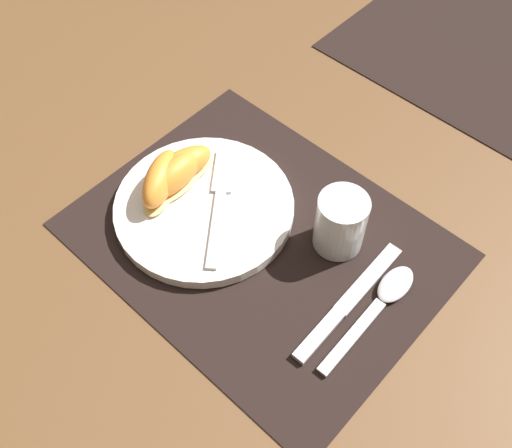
{
  "coord_description": "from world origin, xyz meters",
  "views": [
    {
      "loc": [
        0.29,
        -0.32,
        0.65
      ],
      "look_at": [
        -0.01,
        0.0,
        0.02
      ],
      "focal_mm": 42.0,
      "sensor_mm": 36.0,
      "label": 1
    }
  ],
  "objects_px": {
    "spoon": "(384,298)",
    "fork": "(220,197)",
    "knife": "(347,303)",
    "citrus_wedge_0": "(180,168)",
    "citrus_wedge_2": "(161,180)",
    "juice_glass": "(340,225)",
    "citrus_wedge_1": "(176,176)",
    "plate": "(204,207)"
  },
  "relations": [
    {
      "from": "juice_glass",
      "to": "citrus_wedge_1",
      "type": "bearing_deg",
      "value": -158.15
    },
    {
      "from": "knife",
      "to": "spoon",
      "type": "distance_m",
      "value": 0.05
    },
    {
      "from": "citrus_wedge_2",
      "to": "citrus_wedge_1",
      "type": "bearing_deg",
      "value": 68.19
    },
    {
      "from": "fork",
      "to": "citrus_wedge_0",
      "type": "height_order",
      "value": "citrus_wedge_0"
    },
    {
      "from": "knife",
      "to": "juice_glass",
      "type": "bearing_deg",
      "value": 135.49
    },
    {
      "from": "plate",
      "to": "citrus_wedge_0",
      "type": "xyz_separation_m",
      "value": [
        -0.06,
        0.01,
        0.02
      ]
    },
    {
      "from": "citrus_wedge_2",
      "to": "knife",
      "type": "bearing_deg",
      "value": 7.76
    },
    {
      "from": "knife",
      "to": "plate",
      "type": "bearing_deg",
      "value": -175.59
    },
    {
      "from": "plate",
      "to": "fork",
      "type": "height_order",
      "value": "fork"
    },
    {
      "from": "fork",
      "to": "juice_glass",
      "type": "bearing_deg",
      "value": 21.83
    },
    {
      "from": "citrus_wedge_2",
      "to": "juice_glass",
      "type": "bearing_deg",
      "value": 25.35
    },
    {
      "from": "plate",
      "to": "citrus_wedge_2",
      "type": "height_order",
      "value": "citrus_wedge_2"
    },
    {
      "from": "knife",
      "to": "fork",
      "type": "bearing_deg",
      "value": 178.94
    },
    {
      "from": "fork",
      "to": "citrus_wedge_0",
      "type": "xyz_separation_m",
      "value": [
        -0.07,
        -0.01,
        0.01
      ]
    },
    {
      "from": "plate",
      "to": "spoon",
      "type": "height_order",
      "value": "plate"
    },
    {
      "from": "citrus_wedge_1",
      "to": "citrus_wedge_2",
      "type": "xyz_separation_m",
      "value": [
        -0.01,
        -0.02,
        0.0
      ]
    },
    {
      "from": "fork",
      "to": "citrus_wedge_2",
      "type": "xyz_separation_m",
      "value": [
        -0.07,
        -0.04,
        0.02
      ]
    },
    {
      "from": "juice_glass",
      "to": "citrus_wedge_2",
      "type": "height_order",
      "value": "juice_glass"
    },
    {
      "from": "fork",
      "to": "citrus_wedge_0",
      "type": "distance_m",
      "value": 0.07
    },
    {
      "from": "citrus_wedge_0",
      "to": "plate",
      "type": "bearing_deg",
      "value": -12.56
    },
    {
      "from": "plate",
      "to": "spoon",
      "type": "xyz_separation_m",
      "value": [
        0.26,
        0.05,
        -0.0
      ]
    },
    {
      "from": "plate",
      "to": "citrus_wedge_2",
      "type": "xyz_separation_m",
      "value": [
        -0.06,
        -0.02,
        0.03
      ]
    },
    {
      "from": "knife",
      "to": "citrus_wedge_1",
      "type": "height_order",
      "value": "citrus_wedge_1"
    },
    {
      "from": "citrus_wedge_1",
      "to": "citrus_wedge_2",
      "type": "height_order",
      "value": "citrus_wedge_2"
    },
    {
      "from": "knife",
      "to": "spoon",
      "type": "height_order",
      "value": "spoon"
    },
    {
      "from": "citrus_wedge_0",
      "to": "spoon",
      "type": "bearing_deg",
      "value": 7.41
    },
    {
      "from": "plate",
      "to": "citrus_wedge_1",
      "type": "xyz_separation_m",
      "value": [
        -0.05,
        -0.0,
        0.03
      ]
    },
    {
      "from": "fork",
      "to": "citrus_wedge_1",
      "type": "xyz_separation_m",
      "value": [
        -0.06,
        -0.02,
        0.02
      ]
    },
    {
      "from": "citrus_wedge_0",
      "to": "citrus_wedge_2",
      "type": "height_order",
      "value": "citrus_wedge_2"
    },
    {
      "from": "knife",
      "to": "citrus_wedge_2",
      "type": "height_order",
      "value": "citrus_wedge_2"
    },
    {
      "from": "spoon",
      "to": "citrus_wedge_1",
      "type": "xyz_separation_m",
      "value": [
        -0.3,
        -0.06,
        0.03
      ]
    },
    {
      "from": "spoon",
      "to": "fork",
      "type": "xyz_separation_m",
      "value": [
        -0.25,
        -0.03,
        0.01
      ]
    },
    {
      "from": "fork",
      "to": "citrus_wedge_2",
      "type": "relative_size",
      "value": 1.54
    },
    {
      "from": "citrus_wedge_0",
      "to": "citrus_wedge_2",
      "type": "distance_m",
      "value": 0.03
    },
    {
      "from": "plate",
      "to": "juice_glass",
      "type": "xyz_separation_m",
      "value": [
        0.16,
        0.08,
        0.03
      ]
    },
    {
      "from": "spoon",
      "to": "fork",
      "type": "height_order",
      "value": "fork"
    },
    {
      "from": "citrus_wedge_0",
      "to": "juice_glass",
      "type": "bearing_deg",
      "value": 17.66
    },
    {
      "from": "fork",
      "to": "citrus_wedge_1",
      "type": "distance_m",
      "value": 0.07
    },
    {
      "from": "citrus_wedge_0",
      "to": "fork",
      "type": "bearing_deg",
      "value": 7.5
    },
    {
      "from": "fork",
      "to": "citrus_wedge_2",
      "type": "bearing_deg",
      "value": -147.39
    },
    {
      "from": "fork",
      "to": "knife",
      "type": "bearing_deg",
      "value": -1.06
    },
    {
      "from": "spoon",
      "to": "juice_glass",
      "type": "bearing_deg",
      "value": 163.11
    }
  ]
}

